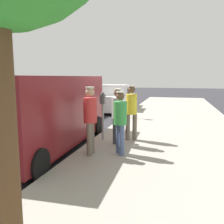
% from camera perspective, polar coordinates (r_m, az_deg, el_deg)
% --- Properties ---
extents(ground_plane, '(80.00, 80.00, 0.00)m').
position_cam_1_polar(ground_plane, '(8.87, -9.00, -5.58)').
color(ground_plane, '#2D2D33').
extents(sidewalk_slab, '(5.00, 32.00, 0.15)m').
position_cam_1_polar(sidewalk_slab, '(8.11, 14.34, -6.53)').
color(sidewalk_slab, '#9E998E').
rests_on(sidewalk_slab, ground).
extents(parking_meter_near, '(0.14, 0.18, 1.52)m').
position_cam_1_polar(parking_meter_near, '(7.44, -2.23, 1.09)').
color(parking_meter_near, gray).
rests_on(parking_meter_near, sidewalk_slab).
extents(parking_meter_far, '(0.14, 0.18, 1.52)m').
position_cam_1_polar(parking_meter_far, '(11.53, 4.08, 3.66)').
color(parking_meter_far, gray).
rests_on(parking_meter_far, sidewalk_slab).
extents(pedestrian_in_yellow, '(0.35, 0.34, 1.72)m').
position_cam_1_polar(pedestrian_in_yellow, '(7.47, 4.66, 0.76)').
color(pedestrian_in_yellow, '#726656').
rests_on(pedestrian_in_yellow, sidewalk_slab).
extents(pedestrian_in_red, '(0.34, 0.36, 1.73)m').
position_cam_1_polar(pedestrian_in_red, '(6.06, -5.21, -0.95)').
color(pedestrian_in_red, '#726656').
rests_on(pedestrian_in_red, sidewalk_slab).
extents(pedestrian_in_gray, '(0.34, 0.34, 1.64)m').
position_cam_1_polar(pedestrian_in_gray, '(6.92, 1.34, -0.25)').
color(pedestrian_in_gray, '#383D47').
rests_on(pedestrian_in_gray, sidewalk_slab).
extents(pedestrian_in_green, '(0.34, 0.34, 1.62)m').
position_cam_1_polar(pedestrian_in_green, '(6.05, 1.97, -1.62)').
color(pedestrian_in_green, '#4C608C').
rests_on(pedestrian_in_green, sidewalk_slab).
extents(parked_van, '(2.24, 5.25, 2.15)m').
position_cam_1_polar(parked_van, '(7.27, -15.66, 0.40)').
color(parked_van, maroon).
rests_on(parked_van, ground).
extents(parked_sedan_ahead, '(2.02, 4.44, 1.65)m').
position_cam_1_polar(parked_sedan_ahead, '(15.03, 0.60, 3.12)').
color(parked_sedan_ahead, white).
rests_on(parked_sedan_ahead, ground).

